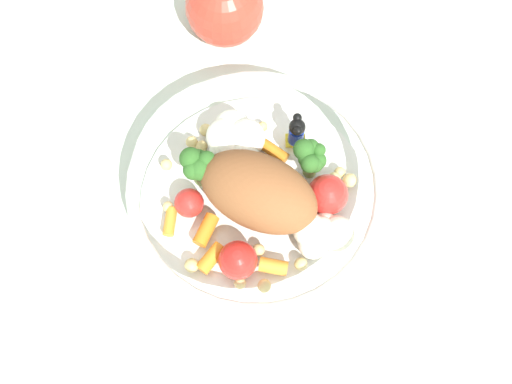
{
  "coord_description": "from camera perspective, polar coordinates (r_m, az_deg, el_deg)",
  "views": [
    {
      "loc": [
        0.17,
        -0.07,
        0.5
      ],
      "look_at": [
        0.01,
        0.01,
        0.02
      ],
      "focal_mm": 43.31,
      "sensor_mm": 36.0,
      "label": 1
    }
  ],
  "objects": [
    {
      "name": "loose_apple",
      "position": [
        0.58,
        -2.92,
        16.68
      ],
      "size": [
        0.07,
        0.07,
        0.08
      ],
      "color": "#BC3828",
      "rests_on": "ground_plane"
    },
    {
      "name": "food_container",
      "position": [
        0.5,
        0.3,
        0.2
      ],
      "size": [
        0.21,
        0.21,
        0.07
      ],
      "color": "white",
      "rests_on": "ground_plane"
    },
    {
      "name": "ground_plane",
      "position": [
        0.53,
        -1.39,
        -0.59
      ],
      "size": [
        2.4,
        2.4,
        0.0
      ],
      "primitive_type": "plane",
      "color": "silver"
    }
  ]
}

